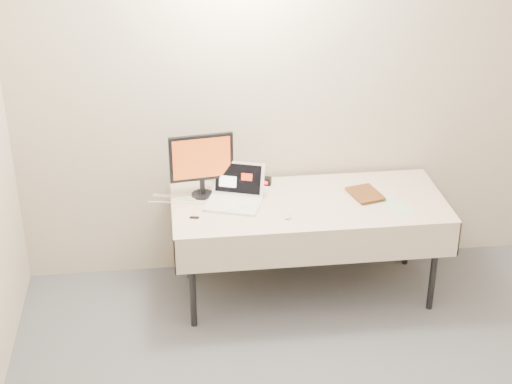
{
  "coord_description": "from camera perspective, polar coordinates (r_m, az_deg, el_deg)",
  "views": [
    {
      "loc": [
        -0.92,
        -2.58,
        3.2
      ],
      "look_at": [
        -0.37,
        1.99,
        0.86
      ],
      "focal_mm": 55.0,
      "sensor_mm": 36.0,
      "label": 1
    }
  ],
  "objects": [
    {
      "name": "paper_form",
      "position": [
        5.35,
        10.0,
        -0.92
      ],
      "size": [
        0.24,
        0.33,
        0.0
      ],
      "primitive_type": "cube",
      "rotation": [
        0.0,
        0.0,
        0.43
      ],
      "color": "#B5DFB1",
      "rests_on": "table"
    },
    {
      "name": "alarm_clock",
      "position": [
        5.54,
        0.46,
        0.83
      ],
      "size": [
        0.14,
        0.09,
        0.05
      ],
      "rotation": [
        0.0,
        0.0,
        -0.33
      ],
      "color": "black",
      "rests_on": "table"
    },
    {
      "name": "monitor",
      "position": [
        5.29,
        -3.99,
        2.29
      ],
      "size": [
        0.44,
        0.17,
        0.45
      ],
      "rotation": [
        0.0,
        0.0,
        0.13
      ],
      "color": "black",
      "rests_on": "table"
    },
    {
      "name": "laptop",
      "position": [
        5.29,
        -1.52,
        -0.13
      ],
      "size": [
        0.45,
        0.43,
        0.24
      ],
      "rotation": [
        0.0,
        0.0,
        -0.34
      ],
      "color": "white",
      "rests_on": "table"
    },
    {
      "name": "table",
      "position": [
        5.35,
        3.86,
        -1.28
      ],
      "size": [
        1.86,
        0.81,
        0.74
      ],
      "color": "black",
      "rests_on": "ground"
    },
    {
      "name": "book",
      "position": [
        5.34,
        7.14,
        0.77
      ],
      "size": [
        0.19,
        0.07,
        0.25
      ],
      "primitive_type": "imported",
      "rotation": [
        0.0,
        0.0,
        0.24
      ],
      "color": "#99511B",
      "rests_on": "table"
    },
    {
      "name": "back_wall",
      "position": [
        5.49,
        3.21,
        7.18
      ],
      "size": [
        4.0,
        0.1,
        2.7
      ],
      "primitive_type": "cube",
      "color": "beige",
      "rests_on": "ground"
    },
    {
      "name": "clicker",
      "position": [
        5.12,
        2.31,
        -1.75
      ],
      "size": [
        0.05,
        0.09,
        0.02
      ],
      "primitive_type": "ellipsoid",
      "rotation": [
        0.0,
        0.0,
        -0.08
      ],
      "color": "silver",
      "rests_on": "table"
    },
    {
      "name": "usb_dongle",
      "position": [
        5.12,
        -4.51,
        -1.86
      ],
      "size": [
        0.06,
        0.03,
        0.01
      ],
      "primitive_type": "cube",
      "rotation": [
        0.0,
        0.0,
        -0.18
      ],
      "color": "black",
      "rests_on": "table"
    }
  ]
}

